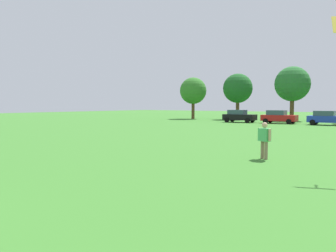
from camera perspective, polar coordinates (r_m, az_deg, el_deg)
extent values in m
plane|color=#387528|center=(32.27, 18.21, -1.00)|extent=(160.00, 160.00, 0.00)
cylinder|color=#8C7259|center=(16.41, 15.67, -3.84)|extent=(0.15, 0.15, 0.82)
cylinder|color=#8C7259|center=(16.60, 15.11, -3.75)|extent=(0.15, 0.15, 0.82)
cube|color=#4CB266|center=(16.43, 15.43, -1.38)|extent=(0.63, 0.53, 0.58)
cylinder|color=tan|center=(16.18, 16.22, -1.41)|extent=(0.12, 0.12, 0.55)
cylinder|color=tan|center=(16.68, 14.66, -1.23)|extent=(0.12, 0.12, 0.55)
sphere|color=tan|center=(16.40, 15.45, 0.14)|extent=(0.26, 0.26, 0.26)
cube|color=black|center=(48.18, 11.57, 1.42)|extent=(4.30, 1.80, 0.76)
cube|color=#334756|center=(48.30, 11.21, 2.24)|extent=(2.24, 1.58, 0.60)
cylinder|color=black|center=(48.47, 13.58, 0.96)|extent=(0.64, 0.22, 0.64)
cylinder|color=black|center=(46.80, 12.78, 0.87)|extent=(0.64, 0.22, 0.64)
cylinder|color=black|center=(49.61, 10.43, 1.06)|extent=(0.64, 0.22, 0.64)
cylinder|color=black|center=(47.98, 9.54, 0.98)|extent=(0.64, 0.22, 0.64)
cube|color=red|center=(46.73, 17.64, 1.26)|extent=(4.30, 1.80, 0.76)
cube|color=#334756|center=(46.81, 17.25, 2.10)|extent=(2.24, 1.58, 0.60)
cylinder|color=black|center=(47.20, 19.65, 0.77)|extent=(0.64, 0.22, 0.64)
cylinder|color=black|center=(45.47, 19.05, 0.69)|extent=(0.64, 0.22, 0.64)
cylinder|color=black|center=(48.05, 16.29, 0.89)|extent=(0.64, 0.22, 0.64)
cylinder|color=black|center=(46.35, 15.57, 0.80)|extent=(0.64, 0.22, 0.64)
cube|color=#1E38AD|center=(45.11, 24.52, 1.02)|extent=(4.30, 1.80, 0.76)
cube|color=#334756|center=(45.15, 24.12, 1.89)|extent=(2.24, 1.58, 0.60)
cylinder|color=black|center=(46.29, 22.93, 0.65)|extent=(0.64, 0.22, 0.64)
cylinder|color=black|center=(44.53, 22.45, 0.55)|extent=(0.64, 0.22, 0.64)
cylinder|color=brown|center=(58.76, 4.10, 2.55)|extent=(0.52, 0.52, 2.80)
sphere|color=#337528|center=(58.79, 4.11, 5.75)|extent=(4.42, 4.42, 4.42)
cylinder|color=brown|center=(57.55, 11.24, 2.56)|extent=(0.55, 0.55, 2.98)
sphere|color=#1E5B23|center=(57.60, 11.29, 6.04)|extent=(4.71, 4.71, 4.71)
cylinder|color=brown|center=(55.01, 19.50, 2.52)|extent=(0.60, 0.60, 3.25)
sphere|color=#286B2D|center=(55.08, 19.59, 6.48)|extent=(5.13, 5.13, 5.13)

